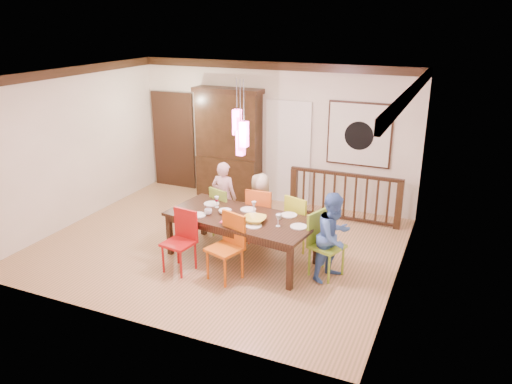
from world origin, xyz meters
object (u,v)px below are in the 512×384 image
at_px(person_far_left, 224,197).
at_px(person_far_mid, 260,206).
at_px(china_hutch, 229,144).
at_px(person_end_right, 334,237).
at_px(balustrade, 344,196).
at_px(chair_end_right, 327,241).
at_px(chair_far_left, 226,208).
at_px(dining_table, 242,220).

relative_size(person_far_left, person_far_mid, 1.11).
bearing_deg(person_far_mid, china_hutch, -40.91).
bearing_deg(person_end_right, balustrade, 33.98).
height_order(china_hutch, balustrade, china_hutch).
xyz_separation_m(balustrade, person_far_left, (-1.88, -1.39, 0.16)).
xyz_separation_m(chair_end_right, balustrade, (-0.29, 2.25, -0.07)).
relative_size(china_hutch, balustrade, 1.09).
height_order(chair_far_left, balustrade, balustrade).
bearing_deg(person_far_mid, chair_end_right, 158.61).
relative_size(dining_table, person_far_left, 1.90).
height_order(dining_table, person_end_right, person_end_right).
distance_m(chair_end_right, person_far_left, 2.34).
distance_m(dining_table, person_far_left, 1.17).
relative_size(chair_end_right, person_end_right, 0.73).
bearing_deg(chair_far_left, person_far_mid, -144.40).
height_order(chair_end_right, person_far_mid, person_far_mid).
distance_m(chair_far_left, person_far_mid, 0.61).
relative_size(chair_end_right, person_far_left, 0.75).
xyz_separation_m(dining_table, person_far_mid, (-0.05, 0.87, -0.08)).
relative_size(chair_end_right, balustrade, 0.46).
xyz_separation_m(balustrade, person_end_right, (0.40, -2.29, 0.18)).
height_order(chair_far_left, person_far_mid, person_far_mid).
relative_size(dining_table, china_hutch, 1.06).
bearing_deg(chair_end_right, balustrade, 27.36).
height_order(person_far_mid, person_end_right, person_end_right).
xyz_separation_m(chair_end_right, person_end_right, (0.11, -0.04, 0.11)).
distance_m(person_far_left, person_far_mid, 0.71).
bearing_deg(person_far_left, china_hutch, -65.75).
height_order(balustrade, person_far_left, person_far_left).
bearing_deg(dining_table, chair_end_right, 8.28).
bearing_deg(chair_far_left, person_end_right, -178.94).
distance_m(dining_table, balustrade, 2.54).
distance_m(person_far_mid, person_end_right, 1.81).
xyz_separation_m(chair_far_left, person_far_left, (-0.13, 0.17, 0.13)).
height_order(chair_far_left, chair_end_right, chair_end_right).
height_order(chair_end_right, person_far_left, person_far_left).
distance_m(chair_far_left, person_far_left, 0.25).
height_order(dining_table, chair_end_right, chair_end_right).
bearing_deg(china_hutch, chair_end_right, -41.57).
distance_m(balustrade, person_far_mid, 1.82).
bearing_deg(chair_end_right, person_far_mid, 79.66).
relative_size(dining_table, chair_end_right, 2.53).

